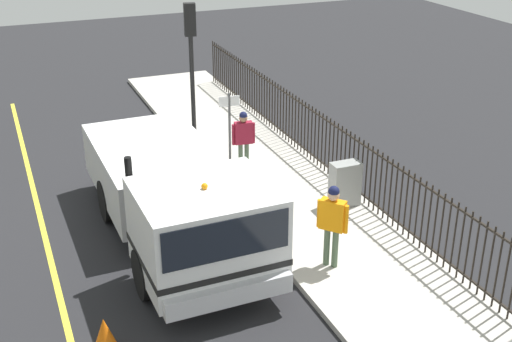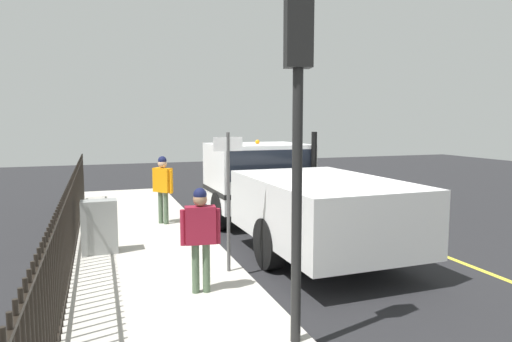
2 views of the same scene
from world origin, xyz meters
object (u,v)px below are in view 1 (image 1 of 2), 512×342
traffic_cone (105,335)px  street_sign (230,130)px  utility_cabinet (345,184)px  work_truck (179,198)px  pedestrian_distant (243,135)px  worker_standing (332,218)px  traffic_light_near (191,48)px

traffic_cone → street_sign: street_sign is taller
utility_cabinet → work_truck: bearing=-176.0°
street_sign → pedestrian_distant: bearing=50.6°
worker_standing → work_truck: bearing=11.9°
work_truck → worker_standing: (2.50, -1.94, -0.01)m
work_truck → traffic_cone: bearing=51.2°
traffic_light_near → street_sign: bearing=102.1°
pedestrian_distant → street_sign: size_ratio=0.67×
pedestrian_distant → traffic_cone: 7.42m
work_truck → utility_cabinet: work_truck is taller
worker_standing → pedestrian_distant: size_ratio=1.07×
street_sign → utility_cabinet: bearing=-41.9°
street_sign → traffic_light_near: bearing=91.2°
traffic_light_near → street_sign: size_ratio=1.67×
utility_cabinet → street_sign: street_sign is taller
traffic_light_near → traffic_cone: bearing=73.3°
utility_cabinet → traffic_cone: 6.83m
worker_standing → traffic_light_near: traffic_light_near is taller
pedestrian_distant → street_sign: 1.18m
traffic_light_near → traffic_cone: size_ratio=6.22×
traffic_light_near → utility_cabinet: size_ratio=3.82×
work_truck → pedestrian_distant: work_truck is taller
work_truck → worker_standing: bearing=141.3°
work_truck → traffic_light_near: (1.87, 4.90, 1.81)m
traffic_cone → pedestrian_distant: bearing=50.5°
traffic_light_near → utility_cabinet: (2.19, -4.62, -2.35)m
traffic_cone → work_truck: bearing=52.2°
pedestrian_distant → traffic_cone: size_ratio=2.49×
work_truck → pedestrian_distant: (2.60, 3.00, -0.08)m
pedestrian_distant → traffic_cone: (-4.69, -5.70, -0.80)m
work_truck → worker_standing: size_ratio=3.96×
work_truck → traffic_light_near: 5.55m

